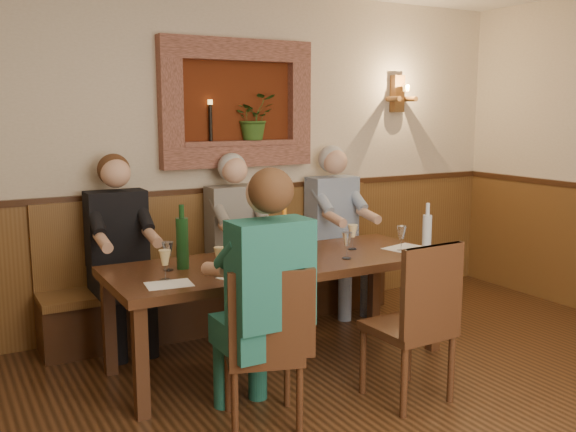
# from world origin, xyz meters

# --- Properties ---
(room_shell) EXTENTS (6.04, 6.04, 2.82)m
(room_shell) POSITION_xyz_m (0.00, 0.00, 1.89)
(room_shell) COLOR #C8B597
(room_shell) RESTS_ON ground
(wainscoting) EXTENTS (6.02, 6.02, 1.15)m
(wainscoting) POSITION_xyz_m (0.00, -0.00, 0.59)
(wainscoting) COLOR brown
(wainscoting) RESTS_ON ground
(wall_niche) EXTENTS (1.36, 0.30, 1.06)m
(wall_niche) POSITION_xyz_m (0.24, 2.94, 1.81)
(wall_niche) COLOR #531E0B
(wall_niche) RESTS_ON ground
(wall_sconce) EXTENTS (0.25, 0.20, 0.35)m
(wall_sconce) POSITION_xyz_m (1.90, 2.93, 1.94)
(wall_sconce) COLOR brown
(wall_sconce) RESTS_ON ground
(dining_table) EXTENTS (2.40, 0.90, 0.75)m
(dining_table) POSITION_xyz_m (0.00, 1.85, 0.68)
(dining_table) COLOR #372110
(dining_table) RESTS_ON ground
(bench) EXTENTS (3.00, 0.45, 1.11)m
(bench) POSITION_xyz_m (0.00, 2.79, 0.33)
(bench) COLOR #381E0F
(bench) RESTS_ON ground
(chair_near_left) EXTENTS (0.53, 0.53, 0.95)m
(chair_near_left) POSITION_xyz_m (-0.53, 1.07, 0.28)
(chair_near_left) COLOR #372110
(chair_near_left) RESTS_ON ground
(chair_near_right) EXTENTS (0.47, 0.47, 1.02)m
(chair_near_right) POSITION_xyz_m (0.41, 0.91, 0.30)
(chair_near_right) COLOR #372110
(chair_near_right) RESTS_ON ground
(person_bench_left) EXTENTS (0.44, 0.54, 1.47)m
(person_bench_left) POSITION_xyz_m (-0.90, 2.69, 0.61)
(person_bench_left) COLOR black
(person_bench_left) RESTS_ON ground
(person_bench_mid) EXTENTS (0.43, 0.53, 1.45)m
(person_bench_mid) POSITION_xyz_m (0.07, 2.69, 0.60)
(person_bench_mid) COLOR #5D5955
(person_bench_mid) RESTS_ON ground
(person_bench_right) EXTENTS (0.45, 0.55, 1.48)m
(person_bench_right) POSITION_xyz_m (1.05, 2.69, 0.62)
(person_bench_right) COLOR navy
(person_bench_right) RESTS_ON ground
(person_chair_front) EXTENTS (0.45, 0.55, 1.50)m
(person_chair_front) POSITION_xyz_m (-0.53, 1.07, 0.62)
(person_chair_front) COLOR #174B51
(person_chair_front) RESTS_ON ground
(spittoon_bucket) EXTENTS (0.28, 0.28, 0.28)m
(spittoon_bucket) POSITION_xyz_m (-0.14, 1.71, 0.89)
(spittoon_bucket) COLOR red
(spittoon_bucket) RESTS_ON dining_table
(wine_bottle_green_a) EXTENTS (0.09, 0.09, 0.39)m
(wine_bottle_green_a) POSITION_xyz_m (0.07, 1.89, 0.91)
(wine_bottle_green_a) COLOR #19471E
(wine_bottle_green_a) RESTS_ON dining_table
(wine_bottle_green_b) EXTENTS (0.09, 0.09, 0.43)m
(wine_bottle_green_b) POSITION_xyz_m (-0.68, 1.95, 0.93)
(wine_bottle_green_b) COLOR #19471E
(wine_bottle_green_b) RESTS_ON dining_table
(water_bottle) EXTENTS (0.08, 0.08, 0.37)m
(water_bottle) POSITION_xyz_m (1.08, 1.54, 0.90)
(water_bottle) COLOR silver
(water_bottle) RESTS_ON dining_table
(tasting_sheet_a) EXTENTS (0.30, 0.23, 0.00)m
(tasting_sheet_a) POSITION_xyz_m (-0.89, 1.61, 0.75)
(tasting_sheet_a) COLOR white
(tasting_sheet_a) RESTS_ON dining_table
(tasting_sheet_b) EXTENTS (0.36, 0.32, 0.00)m
(tasting_sheet_b) POSITION_xyz_m (0.03, 1.70, 0.75)
(tasting_sheet_b) COLOR white
(tasting_sheet_b) RESTS_ON dining_table
(tasting_sheet_c) EXTENTS (0.36, 0.29, 0.00)m
(tasting_sheet_c) POSITION_xyz_m (1.03, 1.73, 0.75)
(tasting_sheet_c) COLOR white
(tasting_sheet_c) RESTS_ON dining_table
(tasting_sheet_d) EXTENTS (0.31, 0.27, 0.00)m
(tasting_sheet_d) POSITION_xyz_m (-0.43, 1.57, 0.75)
(tasting_sheet_d) COLOR white
(tasting_sheet_d) RESTS_ON dining_table
(wine_glass_0) EXTENTS (0.08, 0.08, 0.19)m
(wine_glass_0) POSITION_xyz_m (-0.78, 1.95, 0.85)
(wine_glass_0) COLOR white
(wine_glass_0) RESTS_ON dining_table
(wine_glass_1) EXTENTS (0.08, 0.08, 0.19)m
(wine_glass_1) POSITION_xyz_m (-0.33, 1.90, 0.85)
(wine_glass_1) COLOR white
(wine_glass_1) RESTS_ON dining_table
(wine_glass_2) EXTENTS (0.08, 0.08, 0.19)m
(wine_glass_2) POSITION_xyz_m (0.20, 1.96, 0.85)
(wine_glass_2) COLOR #FFE198
(wine_glass_2) RESTS_ON dining_table
(wine_glass_3) EXTENTS (0.08, 0.08, 0.19)m
(wine_glass_3) POSITION_xyz_m (-0.07, 1.69, 0.85)
(wine_glass_3) COLOR #FFE198
(wine_glass_3) RESTS_ON dining_table
(wine_glass_4) EXTENTS (0.08, 0.08, 0.19)m
(wine_glass_4) POSITION_xyz_m (-0.12, 1.49, 0.85)
(wine_glass_4) COLOR #FFE198
(wine_glass_4) RESTS_ON dining_table
(wine_glass_5) EXTENTS (0.08, 0.08, 0.19)m
(wine_glass_5) POSITION_xyz_m (0.65, 1.89, 0.85)
(wine_glass_5) COLOR #FFE198
(wine_glass_5) RESTS_ON dining_table
(wine_glass_6) EXTENTS (0.08, 0.08, 0.19)m
(wine_glass_6) POSITION_xyz_m (0.44, 1.65, 0.85)
(wine_glass_6) COLOR white
(wine_glass_6) RESTS_ON dining_table
(wine_glass_7) EXTENTS (0.08, 0.08, 0.19)m
(wine_glass_7) POSITION_xyz_m (-0.55, 1.63, 0.85)
(wine_glass_7) COLOR #FFE198
(wine_glass_7) RESTS_ON dining_table
(wine_glass_8) EXTENTS (0.08, 0.08, 0.19)m
(wine_glass_8) POSITION_xyz_m (0.94, 1.66, 0.85)
(wine_glass_8) COLOR white
(wine_glass_8) RESTS_ON dining_table
(wine_glass_9) EXTENTS (0.08, 0.08, 0.19)m
(wine_glass_9) POSITION_xyz_m (-0.88, 1.72, 0.85)
(wine_glass_9) COLOR #FFE198
(wine_glass_9) RESTS_ON dining_table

